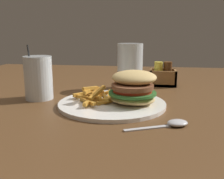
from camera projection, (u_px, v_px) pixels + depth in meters
name	position (u px, v px, depth m)	size (l,w,h in m)	color
dining_table	(105.00, 112.00, 0.93)	(1.42, 1.22, 0.73)	brown
meal_plate_near	(122.00, 95.00, 0.71)	(0.29, 0.29, 0.10)	white
beer_glass	(130.00, 68.00, 0.91)	(0.09, 0.09, 0.16)	silver
juice_glass	(39.00, 80.00, 0.78)	(0.08, 0.08, 0.16)	silver
spoon	(174.00, 123.00, 0.56)	(0.14, 0.08, 0.01)	silver
condiment_caddy	(163.00, 77.00, 0.98)	(0.10, 0.08, 0.09)	brown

